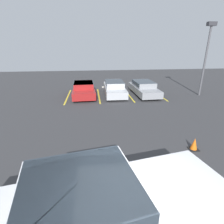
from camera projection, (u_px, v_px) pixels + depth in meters
stall_stripe_a at (68, 96)px, 15.34m from camera, size 0.12×4.84×0.01m
stall_stripe_b at (99, 96)px, 15.64m from camera, size 0.12×4.84×0.01m
stall_stripe_c at (129, 95)px, 15.94m from camera, size 0.12×4.84×0.01m
stall_stripe_d at (157, 94)px, 16.25m from camera, size 0.12×4.84×0.01m
pickup_truck at (98, 214)px, 3.58m from camera, size 6.34×3.16×1.83m
parked_sedan_a at (84, 89)px, 15.31m from camera, size 2.00×4.34×1.20m
parked_sedan_b at (114, 88)px, 15.75m from camera, size 1.84×4.77×1.21m
parked_sedan_c at (144, 87)px, 15.80m from camera, size 1.88×4.68×1.19m
light_post at (207, 51)px, 14.46m from camera, size 0.70×0.36×5.95m
traffic_cone at (194, 144)px, 7.41m from camera, size 0.39×0.39×0.53m
wheel_stop_curb at (110, 87)px, 18.70m from camera, size 1.73×0.20×0.14m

